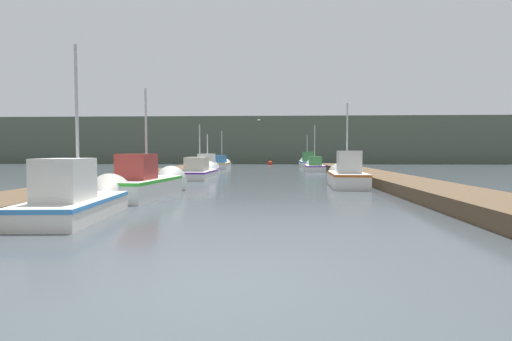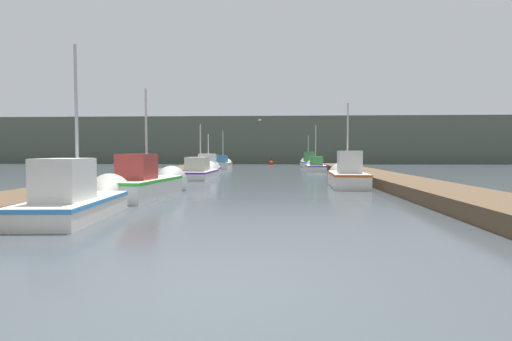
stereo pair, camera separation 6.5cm
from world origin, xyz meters
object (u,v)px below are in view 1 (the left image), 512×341
Objects in this scene: mooring_piling_1 at (216,162)px; seagull_lead at (259,120)px; fishing_boat_7 at (307,162)px; fishing_boat_3 at (200,172)px; channel_buoy at (270,163)px; fishing_boat_6 at (222,164)px; fishing_boat_0 at (81,199)px; fishing_boat_4 at (208,168)px; fishing_boat_5 at (314,166)px; mooring_piling_0 at (189,169)px; fishing_boat_2 at (346,176)px; fishing_boat_1 at (148,183)px.

seagull_lead is (4.76, -7.11, 3.81)m from mooring_piling_1.
mooring_piling_1 is (-9.65, -1.98, 0.07)m from fishing_boat_7.
channel_buoy is (4.03, 26.09, -0.24)m from fishing_boat_3.
fishing_boat_6 is 6.90m from seagull_lead.
fishing_boat_3 reaches higher than mooring_piling_1.
fishing_boat_0 is 1.00× the size of fishing_boat_4.
fishing_boat_5 is (8.11, 9.99, -0.02)m from fishing_boat_3.
fishing_boat_0 is 31.54m from mooring_piling_1.
fishing_boat_0 is at bearing -105.18° from fishing_boat_7.
fishing_boat_5 is 12.27m from mooring_piling_0.
fishing_boat_3 is 10.96m from seagull_lead.
fishing_boat_6 reaches higher than fishing_boat_7.
fishing_boat_5 is 4.97× the size of mooring_piling_0.
fishing_boat_2 is 0.93× the size of fishing_boat_5.
fishing_boat_0 reaches higher than fishing_boat_4.
fishing_boat_5 reaches higher than channel_buoy.
fishing_boat_0 is at bearing -130.05° from fishing_boat_2.
fishing_boat_7 is 4.29× the size of mooring_piling_1.
fishing_boat_6 is (-8.59, 3.92, 0.05)m from fishing_boat_5.
fishing_boat_1 is 21.83m from fishing_boat_5.
fishing_boat_0 reaches higher than channel_buoy.
fishing_boat_2 is 3.99× the size of mooring_piling_1.
fishing_boat_1 is 1.02× the size of fishing_boat_4.
fishing_boat_6 reaches higher than mooring_piling_0.
fishing_boat_0 is 28.64m from fishing_boat_6.
fishing_boat_3 is 4.54× the size of mooring_piling_1.
fishing_boat_5 is at bearing 52.34° from fishing_boat_3.
fishing_boat_1 is 12.26m from mooring_piling_0.
fishing_boat_0 reaches higher than fishing_boat_6.
mooring_piling_1 is at bearing 146.50° from fishing_boat_5.
fishing_boat_4 is at bearing 96.86° from fishing_boat_1.
fishing_boat_0 is 24.99m from seagull_lead.
fishing_boat_1 is 36.59m from channel_buoy.
channel_buoy is (4.06, 36.37, -0.32)m from fishing_boat_1.
fishing_boat_4 is 8.74× the size of seagull_lead.
fishing_boat_7 is at bearing 28.58° from fishing_boat_6.
seagull_lead is (4.43, 7.74, 3.89)m from mooring_piling_0.
fishing_boat_0 reaches higher than fishing_boat_3.
fishing_boat_5 reaches higher than fishing_boat_7.
fishing_boat_2 is 0.88× the size of fishing_boat_6.
fishing_boat_1 is at bearing -106.64° from fishing_boat_7.
fishing_boat_0 is 0.98× the size of fishing_boat_7.
fishing_boat_7 is at bearing 80.06° from fishing_boat_1.
seagull_lead reaches higher than channel_buoy.
channel_buoy is 2.00× the size of seagull_lead.
fishing_boat_3 is 9.40× the size of seagull_lead.
fishing_boat_0 is 4.22× the size of mooring_piling_1.
channel_buoy is (-4.07, 16.11, -0.21)m from fishing_boat_5.
fishing_boat_3 is at bearing 148.38° from fishing_boat_2.
mooring_piling_0 is (-9.32, -16.83, -0.01)m from fishing_boat_7.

